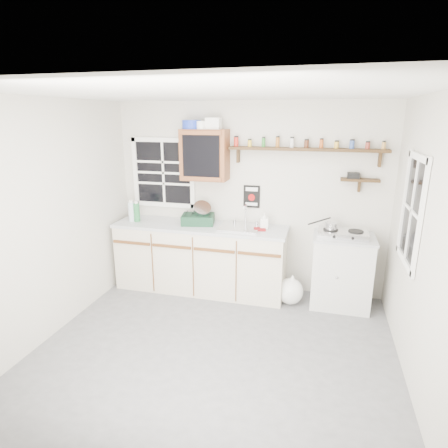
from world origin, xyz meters
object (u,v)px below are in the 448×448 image
object	(u,v)px
right_cabinet	(341,271)
spice_shelf	(305,149)
upper_cabinet	(205,155)
hotplate	(343,233)
main_cabinet	(200,257)
dish_rack	(199,216)

from	to	relation	value
right_cabinet	spice_shelf	size ratio (longest dim) A/B	0.48
upper_cabinet	spice_shelf	bearing A→B (deg)	3.13
hotplate	right_cabinet	bearing A→B (deg)	44.44
main_cabinet	right_cabinet	world-z (taller)	main_cabinet
spice_shelf	dish_rack	distance (m)	1.61
right_cabinet	hotplate	world-z (taller)	hotplate
main_cabinet	dish_rack	size ratio (longest dim) A/B	4.83
upper_cabinet	hotplate	distance (m)	1.99
dish_rack	hotplate	size ratio (longest dim) A/B	0.80
main_cabinet	dish_rack	world-z (taller)	dish_rack
upper_cabinet	spice_shelf	distance (m)	1.27
main_cabinet	right_cabinet	size ratio (longest dim) A/B	2.54
right_cabinet	upper_cabinet	bearing A→B (deg)	176.24
right_cabinet	upper_cabinet	xyz separation A→B (m)	(-1.80, 0.12, 1.37)
dish_rack	spice_shelf	bearing A→B (deg)	-5.05
main_cabinet	dish_rack	xyz separation A→B (m)	(-0.03, 0.05, 0.56)
right_cabinet	upper_cabinet	size ratio (longest dim) A/B	1.40
dish_rack	right_cabinet	bearing A→B (deg)	-12.76
right_cabinet	spice_shelf	world-z (taller)	spice_shelf
spice_shelf	hotplate	size ratio (longest dim) A/B	3.21
upper_cabinet	spice_shelf	xyz separation A→B (m)	(1.27, 0.07, 0.10)
dish_rack	upper_cabinet	bearing A→B (deg)	43.80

